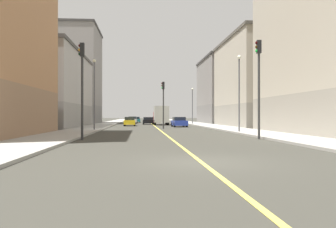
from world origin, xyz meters
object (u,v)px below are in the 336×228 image
Objects in this scene: building_right_midblock at (45,89)px; car_black at (148,121)px; traffic_light_median_far at (163,98)px; traffic_light_right_near at (82,78)px; car_white at (133,120)px; building_left_mid at (260,82)px; building_left_far at (227,91)px; traffic_light_left_near at (259,76)px; street_lamp_left_far at (192,102)px; building_right_distant at (73,76)px; car_blue at (179,122)px; car_teal at (136,120)px; car_yellow at (130,121)px; street_lamp_left_near at (239,85)px; box_truck at (161,115)px; street_lamp_right_near at (94,87)px; car_maroon at (156,120)px.

building_right_midblock is 21.36m from car_black.
traffic_light_median_far is at bearing -21.27° from building_right_midblock.
traffic_light_right_near is 49.25m from car_white.
building_left_far reaches higher than building_left_mid.
street_lamp_left_far is (1.01, 39.05, -0.31)m from traffic_light_left_near.
building_left_far is at bearing 65.51° from traffic_light_right_near.
building_right_distant reaches higher than building_left_far.
car_blue is at bearing 1.66° from building_right_midblock.
car_teal is at bearing 149.73° from building_left_far.
car_black is at bearing -81.73° from car_teal.
car_yellow is (-19.13, -14.74, -5.85)m from building_left_far.
street_lamp_left_near reaches higher than box_truck.
car_white is (-19.06, 22.17, -5.80)m from building_left_mid.
car_teal is (-2.39, 16.47, -0.02)m from car_black.
building_right_midblock is 5.01× the size of car_yellow.
car_black is (-4.13, 14.47, -0.03)m from car_blue.
car_white is at bearing 84.68° from street_lamp_right_near.
building_right_midblock is 35.16m from car_maroon.
street_lamp_right_near reaches higher than street_lamp_left_near.
box_truck is at bearing 101.46° from street_lamp_left_near.
car_white is at bearing 63.38° from building_right_midblock.
traffic_light_right_near is 1.02× the size of street_lamp_left_far.
building_left_mid is 17.82m from box_truck.
street_lamp_right_near is 1.17× the size of street_lamp_left_far.
car_blue is at bearing -72.38° from car_white.
building_left_far reaches higher than traffic_light_left_near.
car_yellow is at bearing -108.66° from car_black.
traffic_light_left_near is 19.20m from street_lamp_right_near.
box_truck is at bearing 144.54° from building_left_mid.
building_right_midblock is at bearing -145.89° from building_left_far.
car_teal is at bearing 169.44° from car_maroon.
building_right_distant reaches higher than car_teal.
building_left_mid reaches higher than street_lamp_left_near.
building_left_mid is at bearing 65.74° from street_lamp_left_near.
building_right_midblock is at bearing 158.73° from traffic_light_median_far.
street_lamp_left_far is at bearing 30.08° from building_right_midblock.
street_lamp_left_near is 1.58× the size of car_yellow.
street_lamp_left_far is 13.36m from car_blue.
car_yellow is 1.03× the size of car_teal.
car_yellow reaches higher than car_maroon.
box_truck reaches higher than car_yellow.
traffic_light_right_near is at bearing -97.28° from car_black.
street_lamp_left_near is at bearing -38.15° from building_right_midblock.
car_blue reaches higher than car_black.
building_left_far is at bearing 19.48° from car_black.
car_white is (3.26, 34.99, -3.97)m from street_lamp_right_near.
street_lamp_left_far is at bearing -61.14° from car_teal.
building_right_distant is 2.61× the size of street_lamp_left_near.
traffic_light_right_near is at bearing -109.39° from car_blue.
traffic_light_left_near reaches higher than street_lamp_left_far.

